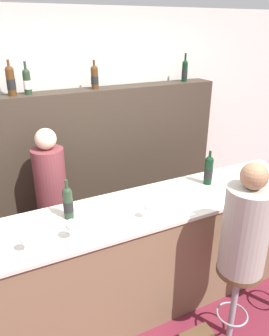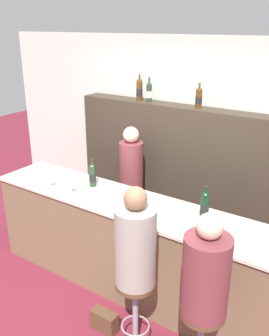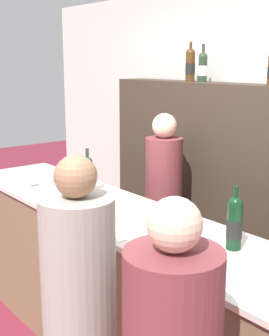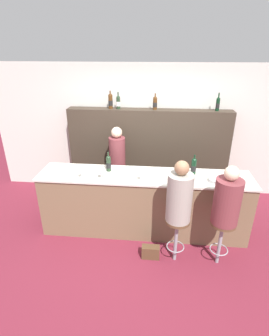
{
  "view_description": "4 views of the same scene",
  "coord_description": "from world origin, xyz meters",
  "px_view_note": "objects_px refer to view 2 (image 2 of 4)",
  "views": [
    {
      "loc": [
        -1.1,
        -1.75,
        2.4
      ],
      "look_at": [
        -0.03,
        0.39,
        1.36
      ],
      "focal_mm": 35.0,
      "sensor_mm": 36.0,
      "label": 1
    },
    {
      "loc": [
        1.94,
        -2.47,
        2.73
      ],
      "look_at": [
        0.08,
        0.27,
        1.44
      ],
      "focal_mm": 40.0,
      "sensor_mm": 36.0,
      "label": 2
    },
    {
      "loc": [
        2.16,
        -1.35,
        1.96
      ],
      "look_at": [
        -0.02,
        0.4,
        1.32
      ],
      "focal_mm": 50.0,
      "sensor_mm": 36.0,
      "label": 3
    },
    {
      "loc": [
        0.2,
        -3.34,
        2.84
      ],
      "look_at": [
        -0.15,
        0.29,
        1.16
      ],
      "focal_mm": 28.0,
      "sensor_mm": 36.0,
      "label": 4
    }
  ],
  "objects_px": {
    "bar_stool_left": "(135,297)",
    "wine_glass_0": "(50,179)",
    "wine_bottle_counter_1": "(205,205)",
    "wine_bottle_backbar_1": "(149,92)",
    "guest_seated_left": "(135,243)",
    "wine_bottle_backbar_2": "(199,98)",
    "handbag": "(104,321)",
    "wine_bottle_counter_0": "(92,175)",
    "wine_glass_1": "(71,184)",
    "wine_bottle_backbar_0": "(139,89)",
    "metal_bowl": "(229,237)",
    "bartender": "(131,190)",
    "bar_stool_right": "(201,328)",
    "wine_glass_2": "(116,199)",
    "guest_seated_right": "(206,272)"
  },
  "relations": [
    {
      "from": "wine_bottle_backbar_0",
      "to": "guest_seated_left",
      "type": "distance_m",
      "value": 2.44
    },
    {
      "from": "bartender",
      "to": "wine_bottle_counter_1",
      "type": "bearing_deg",
      "value": -28.69
    },
    {
      "from": "guest_seated_left",
      "to": "wine_bottle_counter_0",
      "type": "bearing_deg",
      "value": 144.94
    },
    {
      "from": "wine_bottle_backbar_1",
      "to": "guest_seated_left",
      "type": "height_order",
      "value": "wine_bottle_backbar_1"
    },
    {
      "from": "bar_stool_left",
      "to": "bartender",
      "type": "distance_m",
      "value": 1.82
    },
    {
      "from": "wine_bottle_counter_0",
      "to": "wine_bottle_backbar_1",
      "type": "relative_size",
      "value": 1.04
    },
    {
      "from": "handbag",
      "to": "wine_glass_1",
      "type": "bearing_deg",
      "value": 148.98
    },
    {
      "from": "bar_stool_right",
      "to": "wine_bottle_backbar_0",
      "type": "bearing_deg",
      "value": 133.77
    },
    {
      "from": "wine_bottle_backbar_0",
      "to": "wine_bottle_backbar_1",
      "type": "height_order",
      "value": "wine_bottle_backbar_0"
    },
    {
      "from": "wine_bottle_backbar_2",
      "to": "wine_bottle_backbar_1",
      "type": "bearing_deg",
      "value": 180.0
    },
    {
      "from": "wine_bottle_backbar_2",
      "to": "guest_seated_right",
      "type": "xyz_separation_m",
      "value": [
        1.01,
        -1.92,
        -0.85
      ]
    },
    {
      "from": "wine_bottle_counter_0",
      "to": "guest_seated_left",
      "type": "relative_size",
      "value": 0.37
    },
    {
      "from": "wine_bottle_backbar_1",
      "to": "guest_seated_right",
      "type": "distance_m",
      "value": 2.7
    },
    {
      "from": "wine_bottle_counter_0",
      "to": "wine_bottle_backbar_1",
      "type": "distance_m",
      "value": 1.38
    },
    {
      "from": "wine_bottle_backbar_2",
      "to": "handbag",
      "type": "height_order",
      "value": "wine_bottle_backbar_2"
    },
    {
      "from": "guest_seated_left",
      "to": "bar_stool_right",
      "type": "distance_m",
      "value": 0.81
    },
    {
      "from": "wine_bottle_counter_0",
      "to": "wine_bottle_backbar_1",
      "type": "bearing_deg",
      "value": 90.29
    },
    {
      "from": "wine_bottle_backbar_1",
      "to": "metal_bowl",
      "type": "bearing_deg",
      "value": -39.75
    },
    {
      "from": "metal_bowl",
      "to": "bar_stool_left",
      "type": "bearing_deg",
      "value": -136.95
    },
    {
      "from": "wine_glass_0",
      "to": "bar_stool_right",
      "type": "xyz_separation_m",
      "value": [
        2.06,
        -0.47,
        -0.59
      ]
    },
    {
      "from": "guest_seated_left",
      "to": "wine_bottle_counter_1",
      "type": "bearing_deg",
      "value": 71.5
    },
    {
      "from": "wine_glass_1",
      "to": "metal_bowl",
      "type": "bearing_deg",
      "value": 2.22
    },
    {
      "from": "wine_bottle_counter_0",
      "to": "wine_bottle_backbar_2",
      "type": "height_order",
      "value": "wine_bottle_backbar_2"
    },
    {
      "from": "wine_glass_2",
      "to": "wine_glass_0",
      "type": "bearing_deg",
      "value": 180.0
    },
    {
      "from": "wine_bottle_counter_1",
      "to": "wine_bottle_backbar_1",
      "type": "relative_size",
      "value": 1.06
    },
    {
      "from": "metal_bowl",
      "to": "bar_stool_right",
      "type": "distance_m",
      "value": 0.75
    },
    {
      "from": "wine_bottle_backbar_0",
      "to": "wine_glass_0",
      "type": "bearing_deg",
      "value": -98.62
    },
    {
      "from": "wine_bottle_backbar_0",
      "to": "wine_bottle_backbar_1",
      "type": "xyz_separation_m",
      "value": [
        0.15,
        0.0,
        -0.02
      ]
    },
    {
      "from": "wine_bottle_backbar_2",
      "to": "guest_seated_right",
      "type": "bearing_deg",
      "value": -62.34
    },
    {
      "from": "guest_seated_right",
      "to": "handbag",
      "type": "relative_size",
      "value": 3.16
    },
    {
      "from": "bar_stool_left",
      "to": "wine_glass_0",
      "type": "bearing_deg",
      "value": 161.94
    },
    {
      "from": "guest_seated_left",
      "to": "wine_bottle_backbar_2",
      "type": "bearing_deg",
      "value": 101.66
    },
    {
      "from": "wine_bottle_counter_0",
      "to": "metal_bowl",
      "type": "xyz_separation_m",
      "value": [
        1.66,
        -0.22,
        -0.11
      ]
    },
    {
      "from": "wine_bottle_backbar_1",
      "to": "bartender",
      "type": "xyz_separation_m",
      "value": [
        0.03,
        -0.45,
        -1.19
      ]
    },
    {
      "from": "wine_bottle_backbar_0",
      "to": "metal_bowl",
      "type": "height_order",
      "value": "wine_bottle_backbar_0"
    },
    {
      "from": "guest_seated_right",
      "to": "wine_glass_1",
      "type": "bearing_deg",
      "value": 164.86
    },
    {
      "from": "wine_bottle_counter_1",
      "to": "guest_seated_left",
      "type": "height_order",
      "value": "guest_seated_left"
    },
    {
      "from": "wine_glass_2",
      "to": "bar_stool_right",
      "type": "xyz_separation_m",
      "value": [
        1.16,
        -0.47,
        -0.59
      ]
    },
    {
      "from": "wine_bottle_backbar_2",
      "to": "bartender",
      "type": "distance_m",
      "value": 1.43
    },
    {
      "from": "wine_bottle_backbar_1",
      "to": "wine_glass_1",
      "type": "height_order",
      "value": "wine_bottle_backbar_1"
    },
    {
      "from": "wine_bottle_backbar_0",
      "to": "metal_bowl",
      "type": "distance_m",
      "value": 2.44
    },
    {
      "from": "wine_bottle_counter_1",
      "to": "bar_stool_right",
      "type": "xyz_separation_m",
      "value": [
        0.36,
        -0.76,
        -0.63
      ]
    },
    {
      "from": "wine_glass_1",
      "to": "wine_bottle_counter_1",
      "type": "bearing_deg",
      "value": 11.52
    },
    {
      "from": "wine_glass_1",
      "to": "wine_glass_2",
      "type": "relative_size",
      "value": 1.13
    },
    {
      "from": "wine_bottle_counter_1",
      "to": "handbag",
      "type": "xyz_separation_m",
      "value": [
        -0.61,
        -0.76,
        -1.07
      ]
    },
    {
      "from": "wine_glass_2",
      "to": "guest_seated_right",
      "type": "height_order",
      "value": "guest_seated_right"
    },
    {
      "from": "wine_bottle_backbar_2",
      "to": "wine_glass_1",
      "type": "bearing_deg",
      "value": -117.1
    },
    {
      "from": "wine_glass_1",
      "to": "bartender",
      "type": "distance_m",
      "value": 1.09
    },
    {
      "from": "wine_bottle_backbar_1",
      "to": "wine_glass_0",
      "type": "xyz_separation_m",
      "value": [
        -0.37,
        -1.45,
        -0.78
      ]
    },
    {
      "from": "wine_bottle_backbar_1",
      "to": "handbag",
      "type": "xyz_separation_m",
      "value": [
        0.73,
        -1.92,
        -1.81
      ]
    }
  ]
}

